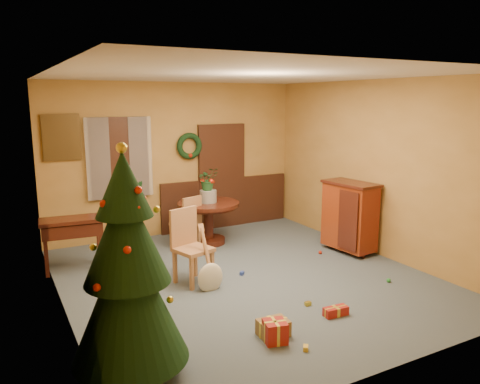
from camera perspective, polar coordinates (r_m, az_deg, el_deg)
room_envelope at (r=9.15m, az=-6.44°, el=1.96°), size 5.50×5.50×5.50m
dining_table at (r=8.46m, az=-3.88°, el=-2.77°), size 1.11×1.11×0.76m
urn at (r=8.39m, az=-3.91°, el=-0.51°), size 0.30×0.30×0.22m
centerpiece_plant at (r=8.33m, az=-3.93°, el=1.60°), size 0.37×0.32×0.41m
chair_near at (r=6.71m, az=-6.20°, el=-6.22°), size 0.58×0.58×1.06m
chair_far at (r=8.18m, az=-6.34°, el=-3.50°), size 0.53×0.53×0.95m
guitar at (r=6.43m, az=-3.67°, el=-8.25°), size 0.51×0.64×0.85m
plant_stand at (r=8.43m, az=-12.26°, el=-3.22°), size 0.32×0.32×0.82m
stand_plant at (r=8.32m, az=-12.40°, el=0.09°), size 0.21×0.17×0.37m
christmas_tree at (r=4.39m, az=-13.54°, el=-9.38°), size 1.07×1.07×2.21m
writing_desk at (r=7.55m, az=-19.77°, el=-4.52°), size 0.96×0.54×0.82m
sideboard at (r=8.16m, az=13.22°, el=-2.73°), size 0.60×0.99×1.22m
gift_a at (r=5.41m, az=4.08°, el=-16.17°), size 0.34×0.26×0.18m
gift_b at (r=5.27m, az=4.29°, el=-16.60°), size 0.28×0.28×0.24m
gift_c at (r=5.16m, az=-11.48°, el=-18.11°), size 0.29×0.27×0.13m
gift_d at (r=5.96m, az=11.59°, el=-14.05°), size 0.31×0.14×0.11m
toy_a at (r=7.09m, az=0.24°, el=-9.86°), size 0.09×0.09×0.05m
toy_b at (r=7.14m, az=17.66°, el=-10.23°), size 0.06×0.06×0.06m
toy_c at (r=5.19m, az=8.01°, el=-18.31°), size 0.09×0.09×0.05m
toy_d at (r=8.10m, az=9.75°, el=-7.27°), size 0.06×0.06×0.06m
toy_e at (r=6.17m, az=8.27°, el=-13.32°), size 0.08×0.05×0.05m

